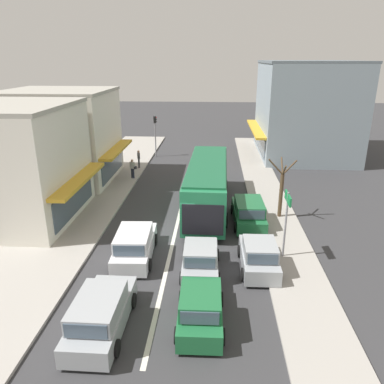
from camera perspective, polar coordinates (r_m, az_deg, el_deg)
name	(u,v)px	position (r m, az deg, el deg)	size (l,w,h in m)	color
ground_plane	(174,236)	(21.93, -2.70, -6.68)	(140.00, 140.00, 0.00)	#353538
lane_centre_line	(181,209)	(25.55, -1.75, -2.68)	(0.20, 28.00, 0.01)	silver
sidewalk_left	(92,196)	(28.74, -15.01, -0.63)	(5.20, 44.00, 0.14)	#A39E96
kerb_right	(268,200)	(27.58, 11.57, -1.23)	(2.80, 44.00, 0.12)	#A39E96
shopfront_corner_near	(11,164)	(25.48, -25.81, 3.85)	(8.45, 8.02, 7.26)	silver
shopfront_mid_block	(62,137)	(32.55, -19.15, 7.98)	(9.01, 7.67, 7.42)	silver
building_right_far	(305,109)	(41.10, 16.88, 11.95)	(10.03, 11.74, 9.50)	#84939E
city_bus	(207,183)	(25.07, 2.36, 1.44)	(2.93, 10.91, 3.23)	#237A4C
wagon_queue_far_back	(135,245)	(19.55, -8.73, -7.94)	(2.09, 4.58, 1.58)	silver
hatchback_behind_bus_near	(200,309)	(14.99, 1.29, -17.38)	(1.86, 3.72, 1.54)	#1E6638
wagon_queue_gap_filler	(101,314)	(15.10, -13.73, -17.57)	(1.96, 4.51, 1.58)	#9EA3A8
hatchback_adjacent_lane_trail	(200,260)	(18.10, 1.29, -10.25)	(1.86, 3.73, 1.54)	#9EA3A8
parked_hatchback_kerb_front	(259,256)	(18.65, 10.15, -9.60)	(1.87, 3.73, 1.54)	#9EA3A8
parked_wagon_kerb_second	(249,212)	(23.44, 8.61, -3.08)	(2.05, 4.55, 1.58)	#1E6638
traffic_light_downstreet	(155,129)	(38.96, -5.63, 9.48)	(0.33, 0.24, 4.20)	gray
directional_road_sign	(287,210)	(19.08, 14.27, -2.67)	(0.10, 1.40, 3.60)	gray
street_tree_right	(281,190)	(24.24, 13.44, 0.28)	(1.78, 1.77, 3.92)	brown
pedestrian_with_handbag_near	(133,167)	(31.90, -9.05, 3.72)	(0.64, 0.44, 1.63)	#232838
pedestrian_browsing_midblock	(139,158)	(34.93, -8.12, 5.17)	(0.32, 0.55, 1.63)	#333338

